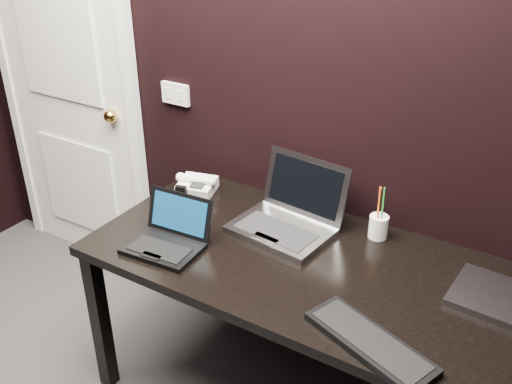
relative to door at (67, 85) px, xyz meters
The scene contains 11 objects.
wall_back 1.37m from the door, ahead, with size 4.00×4.00×0.00m, color black.
door is the anchor object (origin of this frame).
wall_switch 0.73m from the door, ahead, with size 0.15×0.02×0.10m.
desk 1.73m from the door, 12.82° to the right, with size 1.70×0.80×0.74m.
netbook 1.29m from the door, 26.82° to the right, with size 0.30×0.27×0.18m.
silver_laptop 1.50m from the door, ahead, with size 0.42×0.39×0.26m.
ext_keyboard 2.13m from the door, 18.69° to the right, with size 0.45×0.28×0.03m.
closed_laptop 2.35m from the door, ahead, with size 0.37×0.28×0.02m.
desk_phone 1.00m from the door, ahead, with size 0.20×0.18×0.10m.
mobile_phone 1.06m from the door, 17.03° to the right, with size 0.07×0.06×0.10m.
pen_cup 1.81m from the door, ahead, with size 0.08×0.08×0.22m.
Camera 1 is at (1.04, -0.19, 1.97)m, focal length 40.00 mm.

